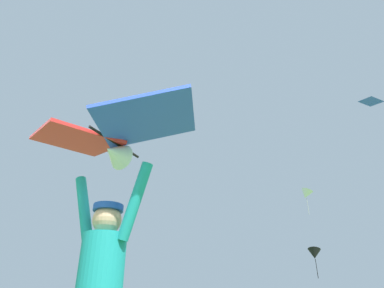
% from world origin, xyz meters
% --- Properties ---
extents(held_stunt_kite, '(1.76, 1.02, 0.40)m').
position_xyz_m(held_stunt_kite, '(-0.06, 0.29, 2.22)').
color(held_stunt_kite, black).
extents(distant_kite_white_high_right, '(1.75, 1.66, 2.88)m').
position_xyz_m(distant_kite_white_high_right, '(-7.63, 32.90, 12.22)').
color(distant_kite_white_high_right, white).
extents(distant_kite_blue_overhead_distant, '(1.04, 1.07, 0.39)m').
position_xyz_m(distant_kite_blue_overhead_distant, '(1.18, 16.14, 10.96)').
color(distant_kite_blue_overhead_distant, blue).
extents(distant_kite_black_low_right, '(1.41, 1.57, 2.50)m').
position_xyz_m(distant_kite_black_low_right, '(-6.55, 28.79, 5.65)').
color(distant_kite_black_low_right, black).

